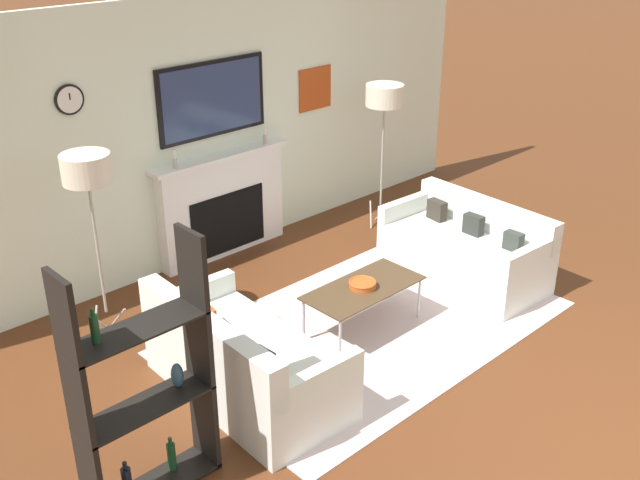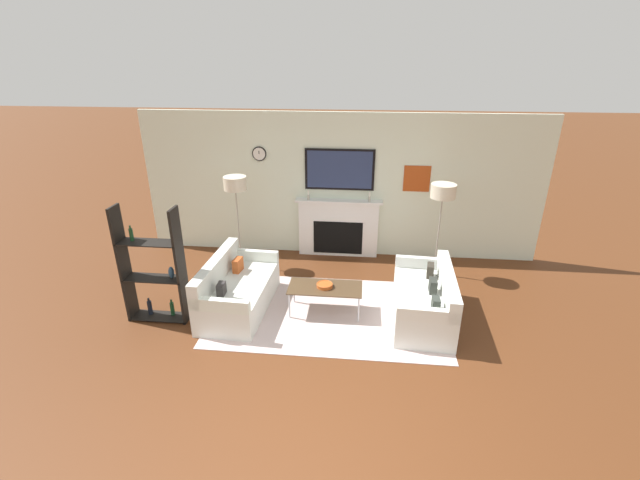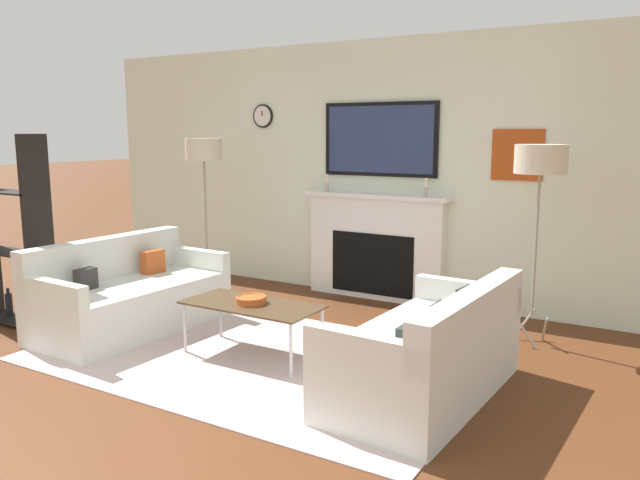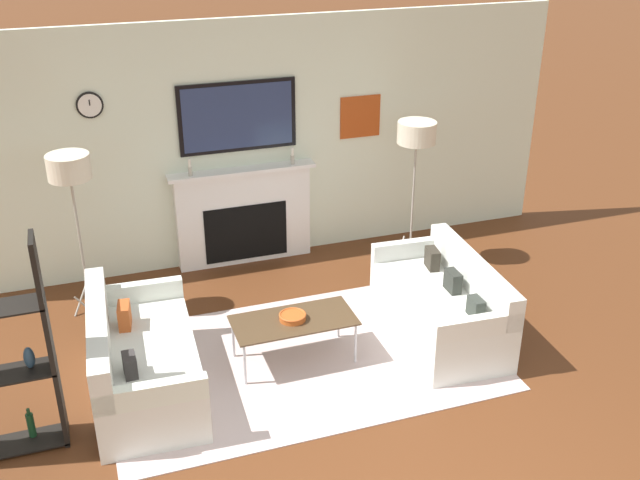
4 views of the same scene
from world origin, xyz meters
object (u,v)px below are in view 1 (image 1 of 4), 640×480
(coffee_table, at_px, (363,290))
(shelf_unit, at_px, (144,389))
(couch_left, at_px, (243,363))
(couch_right, at_px, (466,251))
(floor_lamp_right, at_px, (385,97))
(decorative_bowl, at_px, (363,284))
(floor_lamp_left, at_px, (87,172))

(coffee_table, relative_size, shelf_unit, 0.63)
(coffee_table, distance_m, shelf_unit, 2.48)
(couch_left, bearing_deg, coffee_table, 0.80)
(couch_right, xyz_separation_m, floor_lamp_right, (0.35, 1.46, 1.23))
(decorative_bowl, height_order, shelf_unit, shelf_unit)
(couch_right, distance_m, decorative_bowl, 1.49)
(coffee_table, distance_m, decorative_bowl, 0.06)
(decorative_bowl, bearing_deg, coffee_table, -26.39)
(shelf_unit, bearing_deg, floor_lamp_left, 69.06)
(couch_right, bearing_deg, couch_left, 179.92)
(coffee_table, height_order, floor_lamp_left, floor_lamp_left)
(couch_left, distance_m, couch_right, 2.83)
(coffee_table, xyz_separation_m, shelf_unit, (-2.41, -0.41, 0.40))
(couch_right, relative_size, floor_lamp_left, 0.99)
(coffee_table, relative_size, decorative_bowl, 4.48)
(couch_right, xyz_separation_m, floor_lamp_left, (-3.18, 1.46, 1.25))
(floor_lamp_left, bearing_deg, shelf_unit, -110.94)
(couch_right, height_order, decorative_bowl, couch_right)
(couch_left, relative_size, coffee_table, 1.56)
(couch_left, relative_size, floor_lamp_right, 1.03)
(floor_lamp_right, bearing_deg, shelf_unit, -156.36)
(couch_left, xyz_separation_m, shelf_unit, (-1.06, -0.40, 0.51))
(floor_lamp_right, distance_m, shelf_unit, 4.68)
(couch_left, xyz_separation_m, floor_lamp_right, (3.18, 1.46, 1.23))
(shelf_unit, bearing_deg, couch_right, 5.76)
(decorative_bowl, bearing_deg, floor_lamp_right, 38.08)
(couch_right, distance_m, floor_lamp_left, 3.72)
(decorative_bowl, relative_size, floor_lamp_left, 0.14)
(shelf_unit, bearing_deg, couch_left, 20.56)
(couch_left, distance_m, floor_lamp_left, 1.96)
(floor_lamp_left, relative_size, shelf_unit, 0.98)
(coffee_table, bearing_deg, decorative_bowl, 153.61)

